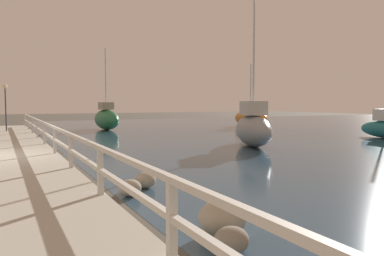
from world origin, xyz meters
TOP-DOWN VIEW (x-y plane):
  - railing at (1.88, -0.00)m, footprint 0.10×32.50m
  - boulder_mid_strip at (2.64, -5.85)m, footprint 0.48×0.43m
  - boulder_downstream at (3.12, -8.76)m, footprint 0.73×0.66m
  - boulder_upstream at (2.88, -9.37)m, footprint 0.48×0.43m
  - boulder_water_edge at (3.18, -5.29)m, footprint 0.50×0.45m
  - dock_lamp at (0.57, 11.81)m, footprint 0.27×0.27m
  - sailboat_green at (7.22, 14.04)m, footprint 1.44×4.55m
  - sailboat_gray at (10.49, 0.48)m, footprint 2.79×4.35m
  - sailboat_orange at (18.74, 11.99)m, footprint 1.32×4.10m

SIDE VIEW (x-z plane):
  - boulder_mid_strip at x=2.64m, z-range 0.00..0.36m
  - boulder_upstream at x=2.88m, z-range 0.00..0.36m
  - boulder_water_edge at x=3.18m, z-range 0.00..0.38m
  - boulder_downstream at x=3.12m, z-range 0.00..0.55m
  - sailboat_orange at x=18.74m, z-range -1.77..3.38m
  - sailboat_green at x=7.22m, z-range -2.15..3.80m
  - sailboat_gray at x=10.49m, z-range -3.17..4.87m
  - railing at x=1.88m, z-range 0.44..1.35m
  - dock_lamp at x=0.57m, z-range 1.01..3.84m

